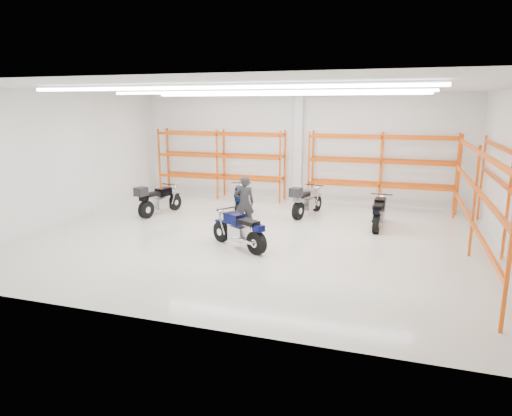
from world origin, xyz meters
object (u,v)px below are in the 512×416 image
(motorcycle_back_c, at_px, (305,201))
(standing_man, at_px, (244,203))
(motorcycle_main, at_px, (240,231))
(structural_column, at_px, (299,148))
(motorcycle_back_a, at_px, (157,200))
(motorcycle_back_d, at_px, (379,214))
(motorcycle_back_b, at_px, (240,201))

(motorcycle_back_c, height_order, standing_man, standing_man)
(motorcycle_main, distance_m, structural_column, 7.32)
(motorcycle_back_a, height_order, motorcycle_back_d, motorcycle_back_a)
(motorcycle_back_c, bearing_deg, motorcycle_back_a, -164.05)
(motorcycle_back_b, distance_m, standing_man, 2.06)
(motorcycle_main, xyz_separation_m, standing_man, (-0.58, 2.01, 0.38))
(motorcycle_main, bearing_deg, motorcycle_back_c, 77.88)
(motorcycle_back_a, height_order, structural_column, structural_column)
(motorcycle_back_a, height_order, motorcycle_back_b, motorcycle_back_a)
(motorcycle_back_b, bearing_deg, structural_column, 65.90)
(motorcycle_back_d, bearing_deg, motorcycle_back_b, 176.21)
(motorcycle_back_a, bearing_deg, motorcycle_back_d, 4.49)
(motorcycle_back_d, bearing_deg, standing_man, -160.07)
(motorcycle_back_d, bearing_deg, structural_column, 134.80)
(motorcycle_back_b, distance_m, motorcycle_back_d, 5.02)
(motorcycle_back_a, bearing_deg, motorcycle_back_b, 18.07)
(motorcycle_back_c, bearing_deg, motorcycle_back_b, -166.75)
(motorcycle_back_a, distance_m, motorcycle_back_b, 3.08)
(motorcycle_main, relative_size, motorcycle_back_d, 0.93)
(structural_column, bearing_deg, motorcycle_back_b, -114.10)
(motorcycle_main, distance_m, motorcycle_back_a, 5.22)
(standing_man, distance_m, structural_column, 5.32)
(motorcycle_back_d, height_order, standing_man, standing_man)
(motorcycle_back_c, bearing_deg, structural_column, 108.45)
(motorcycle_back_b, bearing_deg, motorcycle_back_a, -161.93)
(motorcycle_back_b, distance_m, motorcycle_back_c, 2.42)
(motorcycle_back_a, distance_m, structural_column, 6.31)
(motorcycle_main, bearing_deg, motorcycle_back_d, 44.35)
(motorcycle_back_b, relative_size, motorcycle_back_d, 1.05)
(motorcycle_back_b, height_order, motorcycle_back_c, motorcycle_back_c)
(motorcycle_back_c, bearing_deg, motorcycle_main, -102.12)
(motorcycle_back_c, height_order, motorcycle_back_d, motorcycle_back_c)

